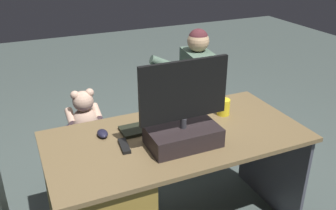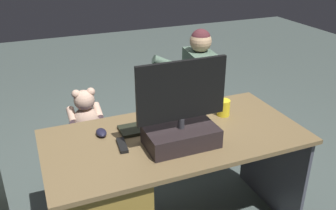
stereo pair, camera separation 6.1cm
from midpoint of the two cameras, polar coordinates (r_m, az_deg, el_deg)
name	(u,v)px [view 1 (the left image)]	position (r m, az deg, el deg)	size (l,w,h in m)	color
ground_plane	(152,193)	(2.90, -3.06, -13.40)	(10.00, 10.00, 0.00)	#44504C
desk	(115,199)	(2.25, -9.09, -14.15)	(1.52, 0.75, 0.73)	brown
monitor	(183,123)	(2.00, 1.51, -2.76)	(0.50, 0.24, 0.49)	black
keyboard	(154,126)	(2.24, -2.89, -3.25)	(0.42, 0.14, 0.02)	black
computer_mouse	(103,134)	(2.18, -10.91, -4.37)	(0.06, 0.10, 0.04)	#1D1C2F
cup	(223,107)	(2.40, 7.87, -0.32)	(0.08, 0.08, 0.11)	yellow
tv_remote	(124,146)	(2.06, -7.64, -6.32)	(0.04, 0.15, 0.02)	black
notebook_binder	(192,126)	(2.23, 2.96, -3.32)	(0.22, 0.30, 0.02)	silver
office_chair_teddy	(89,155)	(2.87, -12.78, -7.55)	(0.50, 0.50, 0.47)	black
teddy_bear	(84,114)	(2.71, -13.51, -1.37)	(0.24, 0.25, 0.34)	#CEA68E
visitor_chair	(195,125)	(3.24, 3.70, -3.07)	(0.55, 0.55, 0.47)	black
person	(186,87)	(3.02, 2.30, 2.87)	(0.59, 0.51, 1.13)	#4E6655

